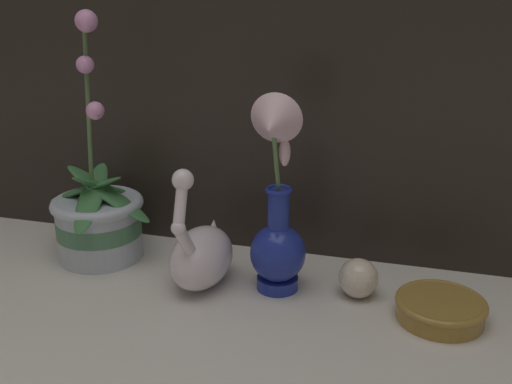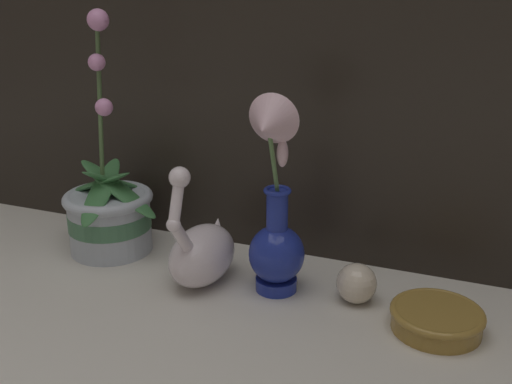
{
  "view_description": "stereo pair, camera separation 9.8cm",
  "coord_description": "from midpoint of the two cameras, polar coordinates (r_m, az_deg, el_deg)",
  "views": [
    {
      "loc": [
        0.26,
        -0.75,
        0.5
      ],
      "look_at": [
        0.01,
        0.14,
        0.17
      ],
      "focal_mm": 42.0,
      "sensor_mm": 36.0,
      "label": 1
    },
    {
      "loc": [
        0.35,
        -0.72,
        0.5
      ],
      "look_at": [
        0.01,
        0.14,
        0.17
      ],
      "focal_mm": 42.0,
      "sensor_mm": 36.0,
      "label": 2
    }
  ],
  "objects": [
    {
      "name": "blue_vase",
      "position": [
        0.97,
        -0.91,
        -3.0
      ],
      "size": [
        0.09,
        0.12,
        0.34
      ],
      "color": "navy",
      "rests_on": "ground_plane"
    },
    {
      "name": "swan_figurine",
      "position": [
        1.03,
        -7.96,
        -5.84
      ],
      "size": [
        0.1,
        0.19,
        0.23
      ],
      "color": "white",
      "rests_on": "ground_plane"
    },
    {
      "name": "glass_sphere",
      "position": [
        1.0,
        6.94,
        -8.21
      ],
      "size": [
        0.07,
        0.07,
        0.07
      ],
      "color": "beige",
      "rests_on": "ground_plane"
    },
    {
      "name": "ground_plane",
      "position": [
        0.94,
        -5.97,
        -12.46
      ],
      "size": [
        2.8,
        2.8,
        0.0
      ],
      "primitive_type": "plane",
      "color": "beige"
    },
    {
      "name": "orchid_potted_plant",
      "position": [
        1.16,
        -17.13,
        -2.39
      ],
      "size": [
        0.23,
        0.23,
        0.45
      ],
      "color": "#B2BCCC",
      "rests_on": "ground_plane"
    },
    {
      "name": "amber_dish",
      "position": [
        0.96,
        14.37,
        -10.7
      ],
      "size": [
        0.14,
        0.14,
        0.04
      ],
      "color": "olive",
      "rests_on": "ground_plane"
    }
  ]
}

